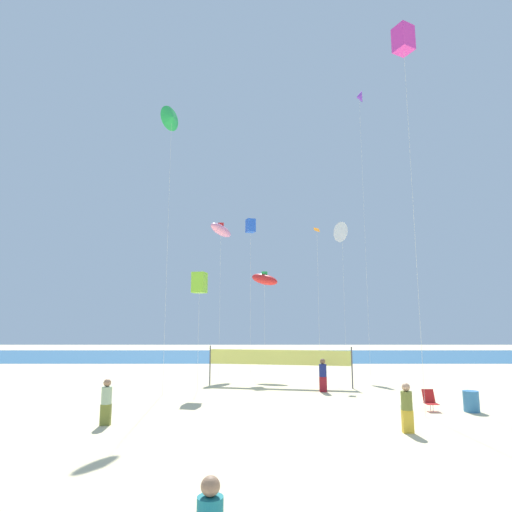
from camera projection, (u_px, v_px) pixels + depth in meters
name	position (u px, v px, depth m)	size (l,w,h in m)	color
ground_plane	(285.00, 431.00, 15.15)	(120.00, 120.00, 0.00)	beige
ocean_band	(266.00, 356.00, 49.84)	(120.00, 20.00, 0.01)	#28608C
beachgoer_sage_shirt	(108.00, 400.00, 16.19)	(0.39, 0.39, 1.70)	olive
beachgoer_navy_shirt	(325.00, 374.00, 23.90)	(0.42, 0.42, 1.82)	maroon
beachgoer_olive_shirt	(409.00, 406.00, 15.04)	(0.39, 0.39, 1.70)	gold
folding_beach_chair	(432.00, 400.00, 18.76)	(0.52, 0.65, 0.89)	red
trash_barrel	(473.00, 401.00, 18.48)	(0.66, 0.66, 0.88)	teal
volleyball_net	(281.00, 359.00, 26.07)	(8.71, 1.71, 2.40)	#4C4C51
beach_handbag	(407.00, 408.00, 18.61)	(0.32, 0.16, 0.26)	#99B28C
kite_red_inflatable	(266.00, 279.00, 32.65)	(2.45, 1.85, 7.79)	silver
kite_lime_box	(201.00, 283.00, 25.08)	(0.91, 0.91, 6.79)	silver
kite_orange_diamond	(319.00, 234.00, 31.59)	(0.59, 0.59, 10.90)	silver
kite_pink_inflatable	(223.00, 230.00, 36.14)	(2.23, 2.52, 12.32)	silver
kite_magenta_box	(405.00, 39.00, 20.06)	(1.05, 1.05, 17.73)	silver
kite_violet_delta	(361.00, 98.00, 34.33)	(0.70, 1.01, 22.40)	silver
kite_blue_box	(252.00, 226.00, 35.18)	(0.88, 0.88, 12.34)	silver
kite_white_delta	(344.00, 232.00, 35.19)	(1.21, 1.64, 12.13)	silver
kite_green_delta	(173.00, 118.00, 25.35)	(1.09, 1.46, 16.70)	silver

